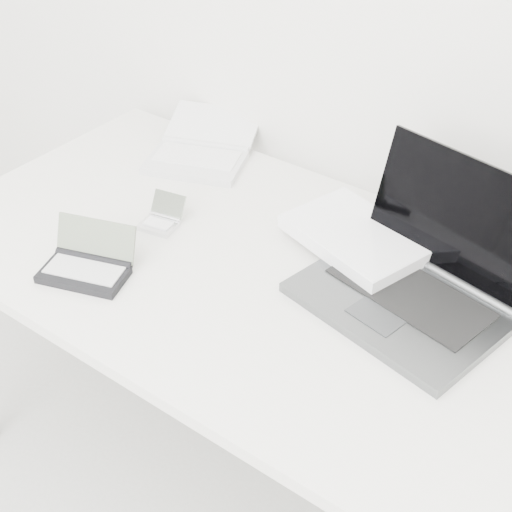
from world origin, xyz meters
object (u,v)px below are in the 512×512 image
Objects in this scene: netbook_open_white at (201,151)px; palmtop_charcoal at (87,265)px; desk at (278,292)px; laptop_large at (394,263)px.

netbook_open_white is 0.53m from palmtop_charcoal.
desk is at bearing -53.46° from netbook_open_white.
netbook_open_white is at bearing 177.49° from laptop_large.
laptop_large reaches higher than palmtop_charcoal.
laptop_large reaches higher than netbook_open_white.
laptop_large is 1.48× the size of netbook_open_white.
palmtop_charcoal is at bearing -144.77° from desk.
palmtop_charcoal is at bearing -97.34° from netbook_open_white.
palmtop_charcoal is at bearing -134.18° from laptop_large.
netbook_open_white is at bearing 147.45° from desk.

